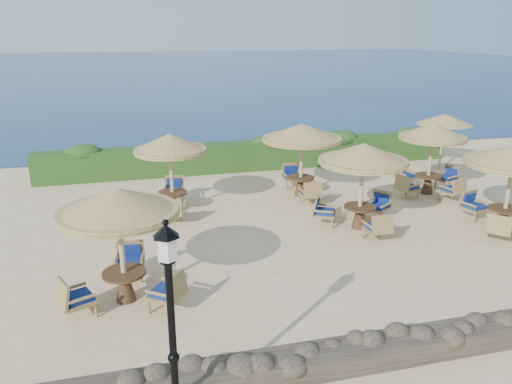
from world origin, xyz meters
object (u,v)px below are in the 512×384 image
Objects in this scene: cafe_set_0 at (119,223)px; cafe_set_2 at (512,169)px; cafe_set_3 at (171,156)px; cafe_set_1 at (363,169)px; cafe_set_4 at (302,141)px; lamp_post at (172,337)px; cafe_set_5 at (431,149)px; extra_parasol at (445,119)px.

cafe_set_0 and cafe_set_2 have the same top height.
cafe_set_1 is at bearing -27.77° from cafe_set_3.
cafe_set_1 is 0.97× the size of cafe_set_4.
cafe_set_2 and cafe_set_3 have the same top height.
cafe_set_1 is (6.22, 6.63, 0.33)m from lamp_post.
cafe_set_2 and cafe_set_5 have the same top height.
cafe_set_3 is at bearing 177.79° from cafe_set_5.
extra_parasol is 0.84× the size of cafe_set_4.
cafe_set_3 is at bearing 152.23° from cafe_set_1.
cafe_set_4 is at bearing 44.06° from cafe_set_0.
cafe_set_3 is at bearing -172.82° from cafe_set_4.
cafe_set_1 is at bearing 20.82° from cafe_set_0.
cafe_set_2 and cafe_set_4 have the same top height.
cafe_set_0 is (-0.73, 3.99, 0.31)m from lamp_post.
lamp_post reaches higher than cafe_set_3.
cafe_set_1 and cafe_set_4 have the same top height.
cafe_set_1 is at bearing -139.94° from extra_parasol.
cafe_set_3 is 9.30m from cafe_set_5.
extra_parasol is 12.02m from cafe_set_3.
cafe_set_2 is 3.74m from cafe_set_5.
cafe_set_4 is (-0.69, 3.41, 0.14)m from cafe_set_1.
cafe_set_0 and cafe_set_4 have the same top height.
cafe_set_4 is (4.67, 0.59, 0.11)m from cafe_set_3.
cafe_set_5 is (-0.21, 3.73, -0.21)m from cafe_set_2.
cafe_set_4 is at bearing 7.18° from cafe_set_3.
cafe_set_2 is (10.36, 5.37, 0.36)m from lamp_post.
extra_parasol is 3.83m from cafe_set_5.
lamp_post is 1.19× the size of cafe_set_1.
extra_parasol is 0.84× the size of cafe_set_3.
cafe_set_1 is 0.97× the size of cafe_set_3.
cafe_set_2 is 0.99× the size of cafe_set_5.
cafe_set_3 is (-9.50, 4.08, -0.00)m from cafe_set_2.
cafe_set_4 is at bearing -164.57° from extra_parasol.
lamp_post is 17.41m from extra_parasol.
lamp_post reaches higher than cafe_set_1.
cafe_set_3 is (0.85, 9.46, 0.36)m from lamp_post.
cafe_set_1 and cafe_set_2 have the same top height.
lamp_post reaches higher than cafe_set_0.
cafe_set_0 is 8.71m from cafe_set_4.
lamp_post reaches higher than cafe_set_5.
cafe_set_1 and cafe_set_5 have the same top height.
extra_parasol is at bearing 71.30° from cafe_set_2.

